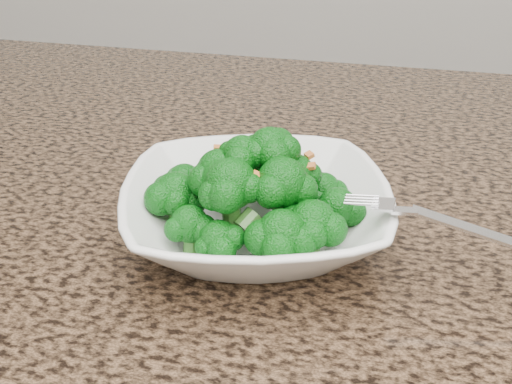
% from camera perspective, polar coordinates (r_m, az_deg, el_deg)
% --- Properties ---
extents(granite_counter, '(1.64, 1.04, 0.03)m').
position_cam_1_polar(granite_counter, '(0.64, 4.06, -2.93)').
color(granite_counter, brown).
rests_on(granite_counter, cabinet).
extents(bowl, '(0.29, 0.29, 0.06)m').
position_cam_1_polar(bowl, '(0.57, -0.00, -1.90)').
color(bowl, white).
rests_on(bowl, granite_counter).
extents(broccoli_pile, '(0.21, 0.21, 0.07)m').
position_cam_1_polar(broccoli_pile, '(0.54, 0.00, 4.10)').
color(broccoli_pile, '#0B6410').
rests_on(broccoli_pile, bowl).
extents(garlic_topping, '(0.12, 0.12, 0.01)m').
position_cam_1_polar(garlic_topping, '(0.53, -0.00, 8.01)').
color(garlic_topping, orange).
rests_on(garlic_topping, broccoli_pile).
extents(fork, '(0.17, 0.04, 0.01)m').
position_cam_1_polar(fork, '(0.51, 13.53, -1.73)').
color(fork, silver).
rests_on(fork, bowl).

